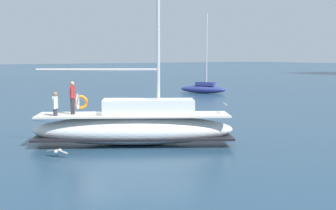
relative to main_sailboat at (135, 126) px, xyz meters
The scene contains 4 objects.
ground_plane 2.03m from the main_sailboat, 157.32° to the right, with size 400.00×400.00×0.00m, color navy.
main_sailboat is the anchor object (origin of this frame).
moored_catamaran 32.58m from the main_sailboat, 136.18° to the left, with size 5.23×3.80×8.86m.
seagull 4.32m from the main_sailboat, 80.65° to the right, with size 1.05×0.62×0.17m.
Camera 1 is at (22.36, -11.38, 4.32)m, focal length 53.84 mm.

